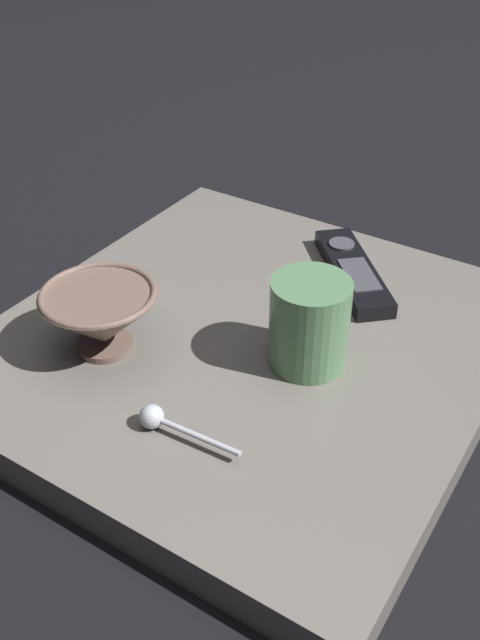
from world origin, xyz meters
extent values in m
plane|color=black|center=(0.00, 0.00, 0.00)|extent=(6.00, 6.00, 0.00)
cube|color=#5B5651|center=(0.00, 0.00, 0.02)|extent=(0.56, 0.59, 0.04)
cylinder|color=brown|center=(0.13, 0.11, 0.05)|extent=(0.06, 0.06, 0.01)
cone|color=brown|center=(0.13, 0.11, 0.08)|extent=(0.13, 0.13, 0.07)
torus|color=brown|center=(0.13, 0.11, 0.12)|extent=(0.13, 0.13, 0.01)
cylinder|color=#4C724C|center=(-0.08, 0.01, 0.10)|extent=(0.09, 0.09, 0.10)
cylinder|color=#A3A5B2|center=(-0.06, 0.18, 0.06)|extent=(0.10, 0.01, 0.01)
sphere|color=#A3A5B2|center=(0.00, 0.19, 0.06)|extent=(0.03, 0.03, 0.03)
cube|color=black|center=(-0.05, -0.18, 0.05)|extent=(0.17, 0.18, 0.02)
cylinder|color=#3A3A42|center=(-0.01, -0.22, 0.07)|extent=(0.04, 0.04, 0.00)
cube|color=#3A3A42|center=(-0.07, -0.16, 0.07)|extent=(0.08, 0.08, 0.00)
camera|label=1|loc=(-0.36, 0.58, 0.56)|focal=40.40mm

